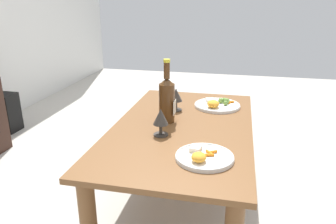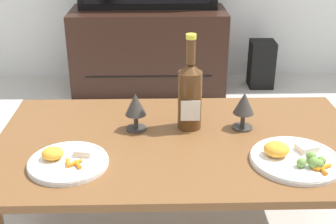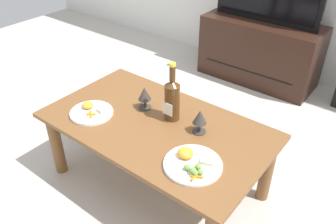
# 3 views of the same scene
# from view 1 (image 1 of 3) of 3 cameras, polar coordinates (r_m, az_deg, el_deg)

# --- Properties ---
(ground_plane) EXTENTS (6.40, 6.40, 0.00)m
(ground_plane) POSITION_cam_1_polar(r_m,az_deg,el_deg) (1.88, 2.43, -14.98)
(ground_plane) COLOR #B7B2A8
(dining_table) EXTENTS (1.23, 0.70, 0.44)m
(dining_table) POSITION_cam_1_polar(r_m,az_deg,el_deg) (1.70, 2.61, -4.66)
(dining_table) COLOR brown
(dining_table) RESTS_ON ground_plane
(floor_speaker) EXTENTS (0.17, 0.17, 0.32)m
(floor_speaker) POSITION_cam_1_polar(r_m,az_deg,el_deg) (3.01, -26.70, -0.09)
(floor_speaker) COLOR black
(floor_speaker) RESTS_ON ground_plane
(wine_bottle) EXTENTS (0.08, 0.08, 0.33)m
(wine_bottle) POSITION_cam_1_polar(r_m,az_deg,el_deg) (1.68, -0.20, 2.48)
(wine_bottle) COLOR #4C2D14
(wine_bottle) RESTS_ON dining_table
(goblet_left) EXTENTS (0.07, 0.07, 0.13)m
(goblet_left) POSITION_cam_1_polar(r_m,az_deg,el_deg) (1.52, -1.31, -1.10)
(goblet_left) COLOR #38332D
(goblet_left) RESTS_ON dining_table
(goblet_right) EXTENTS (0.07, 0.07, 0.13)m
(goblet_right) POSITION_cam_1_polar(r_m,az_deg,el_deg) (1.86, 1.42, 2.84)
(goblet_right) COLOR #38332D
(goblet_right) RESTS_ON dining_table
(dinner_plate_left) EXTENTS (0.24, 0.24, 0.05)m
(dinner_plate_left) POSITION_cam_1_polar(r_m,az_deg,el_deg) (1.34, 6.35, -7.85)
(dinner_plate_left) COLOR white
(dinner_plate_left) RESTS_ON dining_table
(dinner_plate_right) EXTENTS (0.28, 0.28, 0.06)m
(dinner_plate_right) POSITION_cam_1_polar(r_m,az_deg,el_deg) (1.97, 8.72, 1.31)
(dinner_plate_right) COLOR white
(dinner_plate_right) RESTS_ON dining_table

